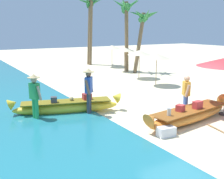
# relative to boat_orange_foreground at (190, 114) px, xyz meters

# --- Properties ---
(ground_plane) EXTENTS (80.00, 80.00, 0.00)m
(ground_plane) POSITION_rel_boat_orange_foreground_xyz_m (-0.18, 0.09, -0.28)
(ground_plane) COLOR beige
(boat_orange_foreground) EXTENTS (4.46, 1.34, 0.80)m
(boat_orange_foreground) POSITION_rel_boat_orange_foreground_xyz_m (0.00, 0.00, 0.00)
(boat_orange_foreground) COLOR orange
(boat_orange_foreground) RESTS_ON ground
(boat_yellow_midground) EXTENTS (4.35, 1.84, 0.80)m
(boat_yellow_midground) POSITION_rel_boat_orange_foreground_xyz_m (-3.45, 3.19, 0.02)
(boat_yellow_midground) COLOR yellow
(boat_yellow_midground) RESTS_ON ground
(person_vendor_hatted) EXTENTS (0.52, 0.54, 1.84)m
(person_vendor_hatted) POSITION_rel_boat_orange_foreground_xyz_m (-2.78, 2.55, 0.79)
(person_vendor_hatted) COLOR #333842
(person_vendor_hatted) RESTS_ON ground
(person_tourist_customer) EXTENTS (0.44, 0.57, 1.56)m
(person_tourist_customer) POSITION_rel_boat_orange_foreground_xyz_m (0.45, 0.69, 0.60)
(person_tourist_customer) COLOR #3D5BA8
(person_tourist_customer) RESTS_ON ground
(person_vendor_assistant) EXTENTS (0.44, 0.58, 1.74)m
(person_vendor_assistant) POSITION_rel_boat_orange_foreground_xyz_m (-4.74, 2.95, 0.73)
(person_vendor_assistant) COLOR green
(person_vendor_assistant) RESTS_ON ground
(parasol_row_0) EXTENTS (1.60, 1.60, 1.91)m
(parasol_row_0) POSITION_rel_boat_orange_foreground_xyz_m (3.18, 5.75, 1.47)
(parasol_row_0) COLOR #8E6B47
(parasol_row_0) RESTS_ON ground
(parasol_row_1) EXTENTS (1.60, 1.60, 1.91)m
(parasol_row_1) POSITION_rel_boat_orange_foreground_xyz_m (3.75, 8.21, 1.47)
(parasol_row_1) COLOR #8E6B47
(parasol_row_1) RESTS_ON ground
(parasol_row_2) EXTENTS (1.60, 1.60, 1.91)m
(parasol_row_2) POSITION_rel_boat_orange_foreground_xyz_m (4.59, 11.29, 1.47)
(parasol_row_2) COLOR #8E6B47
(parasol_row_2) RESTS_ON ground
(parasol_row_3) EXTENTS (1.60, 1.60, 1.91)m
(parasol_row_3) POSITION_rel_boat_orange_foreground_xyz_m (5.09, 14.02, 1.47)
(parasol_row_3) COLOR #8E6B47
(parasol_row_3) RESTS_ON ground
(palm_tree_tall_inland) EXTENTS (2.40, 2.45, 6.13)m
(palm_tree_tall_inland) POSITION_rel_boat_orange_foreground_xyz_m (4.36, 16.75, 4.54)
(palm_tree_tall_inland) COLOR brown
(palm_tree_tall_inland) RESTS_ON ground
(palm_tree_leaning_seaward) EXTENTS (2.72, 2.65, 4.79)m
(palm_tree_leaning_seaward) POSITION_rel_boat_orange_foreground_xyz_m (5.51, 10.22, 3.60)
(palm_tree_leaning_seaward) COLOR brown
(palm_tree_leaning_seaward) RESTS_ON ground
(palm_tree_mid_cluster) EXTENTS (2.42, 2.85, 5.62)m
(palm_tree_mid_cluster) POSITION_rel_boat_orange_foreground_xyz_m (4.71, 11.23, 4.13)
(palm_tree_mid_cluster) COLOR brown
(palm_tree_mid_cluster) RESTS_ON ground
(palm_tree_far_behind) EXTENTS (2.74, 2.66, 6.93)m
(palm_tree_far_behind) POSITION_rel_boat_orange_foreground_xyz_m (4.41, 16.44, 5.27)
(palm_tree_far_behind) COLOR brown
(palm_tree_far_behind) RESTS_ON ground
(cooler_box) EXTENTS (0.60, 0.39, 0.31)m
(cooler_box) POSITION_rel_boat_orange_foreground_xyz_m (-1.67, -0.62, -0.12)
(cooler_box) COLOR silver
(cooler_box) RESTS_ON ground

